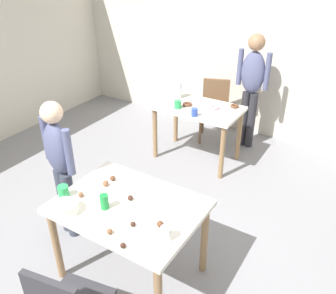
% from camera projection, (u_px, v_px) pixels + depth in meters
% --- Properties ---
extents(ground_plane, '(6.40, 6.40, 0.00)m').
position_uv_depth(ground_plane, '(135.00, 272.00, 3.12)').
color(ground_plane, gray).
extents(wall_back, '(6.40, 0.10, 2.60)m').
position_uv_depth(wall_back, '(270.00, 48.00, 4.85)').
color(wall_back, beige).
rests_on(wall_back, ground_plane).
extents(dining_table_near, '(1.12, 0.83, 0.75)m').
position_uv_depth(dining_table_near, '(129.00, 215.00, 2.80)').
color(dining_table_near, silver).
rests_on(dining_table_near, ground_plane).
extents(dining_table_far, '(1.08, 0.66, 0.75)m').
position_uv_depth(dining_table_far, '(198.00, 115.00, 4.52)').
color(dining_table_far, silver).
rests_on(dining_table_far, ground_plane).
extents(chair_far_table, '(0.52, 0.52, 0.87)m').
position_uv_depth(chair_far_table, '(215.00, 106.00, 5.12)').
color(chair_far_table, brown).
rests_on(chair_far_table, ground_plane).
extents(person_girl_near, '(0.45, 0.27, 1.39)m').
position_uv_depth(person_girl_near, '(60.00, 161.00, 3.17)').
color(person_girl_near, '#383D4C').
rests_on(person_girl_near, ground_plane).
extents(person_adult_far, '(0.45, 0.22, 1.57)m').
position_uv_depth(person_adult_far, '(252.00, 82.00, 4.68)').
color(person_adult_far, '#28282D').
rests_on(person_adult_far, ground_plane).
extents(mixing_bowl, '(0.19, 0.19, 0.08)m').
position_uv_depth(mixing_bowl, '(66.00, 208.00, 2.66)').
color(mixing_bowl, white).
rests_on(mixing_bowl, dining_table_near).
extents(soda_can, '(0.07, 0.07, 0.12)m').
position_uv_depth(soda_can, '(104.00, 202.00, 2.68)').
color(soda_can, '#198438').
rests_on(soda_can, dining_table_near).
extents(fork_near, '(0.17, 0.02, 0.01)m').
position_uv_depth(fork_near, '(169.00, 200.00, 2.80)').
color(fork_near, silver).
rests_on(fork_near, dining_table_near).
extents(cup_near_0, '(0.09, 0.09, 0.10)m').
position_uv_depth(cup_near_0, '(63.00, 191.00, 2.82)').
color(cup_near_0, green).
rests_on(cup_near_0, dining_table_near).
extents(cup_near_1, '(0.08, 0.08, 0.10)m').
position_uv_depth(cup_near_1, '(166.00, 233.00, 2.40)').
color(cup_near_1, white).
rests_on(cup_near_1, dining_table_near).
extents(cake_ball_0, '(0.05, 0.05, 0.05)m').
position_uv_depth(cake_ball_0, '(113.00, 178.00, 3.02)').
color(cake_ball_0, brown).
rests_on(cake_ball_0, dining_table_near).
extents(cake_ball_1, '(0.04, 0.04, 0.04)m').
position_uv_depth(cake_ball_1, '(81.00, 195.00, 2.83)').
color(cake_ball_1, brown).
rests_on(cake_ball_1, dining_table_near).
extents(cake_ball_2, '(0.05, 0.05, 0.05)m').
position_uv_depth(cake_ball_2, '(106.00, 183.00, 2.95)').
color(cake_ball_2, brown).
rests_on(cake_ball_2, dining_table_near).
extents(cake_ball_3, '(0.04, 0.04, 0.04)m').
position_uv_depth(cake_ball_3, '(130.00, 198.00, 2.79)').
color(cake_ball_3, '#3D2319').
rests_on(cake_ball_3, dining_table_near).
extents(cake_ball_4, '(0.04, 0.04, 0.04)m').
position_uv_depth(cake_ball_4, '(110.00, 231.00, 2.46)').
color(cake_ball_4, brown).
rests_on(cake_ball_4, dining_table_near).
extents(cake_ball_5, '(0.04, 0.04, 0.04)m').
position_uv_depth(cake_ball_5, '(123.00, 245.00, 2.35)').
color(cake_ball_5, '#3D2319').
rests_on(cake_ball_5, dining_table_near).
extents(cake_ball_6, '(0.04, 0.04, 0.04)m').
position_uv_depth(cake_ball_6, '(133.00, 224.00, 2.53)').
color(cake_ball_6, '#3D2319').
rests_on(cake_ball_6, dining_table_near).
extents(cake_ball_7, '(0.05, 0.05, 0.05)m').
position_uv_depth(cake_ball_7, '(160.00, 224.00, 2.52)').
color(cake_ball_7, brown).
rests_on(cake_ball_7, dining_table_near).
extents(pitcher_far, '(0.12, 0.12, 0.21)m').
position_uv_depth(pitcher_far, '(177.00, 90.00, 4.67)').
color(pitcher_far, white).
rests_on(pitcher_far, dining_table_far).
extents(cup_far_0, '(0.09, 0.09, 0.10)m').
position_uv_depth(cup_far_0, '(178.00, 104.00, 4.39)').
color(cup_far_0, green).
rests_on(cup_far_0, dining_table_far).
extents(cup_far_1, '(0.08, 0.08, 0.10)m').
position_uv_depth(cup_far_1, '(194.00, 112.00, 4.18)').
color(cup_far_1, '#3351B2').
rests_on(cup_far_1, dining_table_far).
extents(donut_far_0, '(0.11, 0.11, 0.03)m').
position_uv_depth(donut_far_0, '(235.00, 106.00, 4.43)').
color(donut_far_0, brown).
rests_on(donut_far_0, dining_table_far).
extents(donut_far_1, '(0.12, 0.12, 0.04)m').
position_uv_depth(donut_far_1, '(187.00, 104.00, 4.48)').
color(donut_far_1, brown).
rests_on(donut_far_1, dining_table_far).
extents(donut_far_2, '(0.11, 0.11, 0.03)m').
position_uv_depth(donut_far_2, '(215.00, 107.00, 4.39)').
color(donut_far_2, pink).
rests_on(donut_far_2, dining_table_far).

